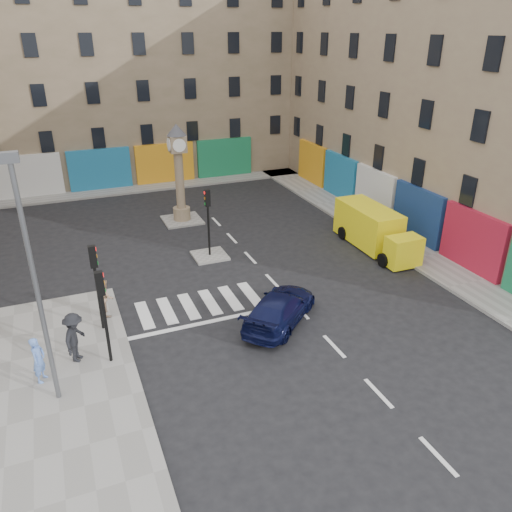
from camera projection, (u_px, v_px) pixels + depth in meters
ground at (310, 321)px, 21.39m from camera, size 120.00×120.00×0.00m
sidewalk_left at (34, 420)px, 15.90m from camera, size 7.00×16.00×0.15m
sidewalk_right at (356, 218)px, 32.76m from camera, size 2.60×30.00×0.15m
sidewalk_far at (130, 189)px, 38.66m from camera, size 32.00×2.40×0.15m
island_near at (210, 256)px, 27.41m from camera, size 1.80×1.80×0.12m
island_far at (182, 220)px, 32.45m from camera, size 2.40×2.40×0.12m
building_right at (452, 88)px, 31.61m from camera, size 10.00×30.00×16.00m
building_far at (107, 68)px, 40.01m from camera, size 32.00×10.00×17.00m
traffic_light_left_near at (103, 303)px, 17.61m from camera, size 0.28×0.22×3.70m
traffic_light_left_far at (95, 275)px, 19.63m from camera, size 0.28×0.22×3.70m
traffic_light_island at (208, 212)px, 26.35m from camera, size 0.28×0.22×3.70m
lamp_post at (33, 274)px, 14.87m from camera, size 0.50×0.25×8.30m
clock_pillar at (179, 167)px, 30.99m from camera, size 1.20×1.20×6.10m
navy_sedan at (280, 308)px, 21.07m from camera, size 4.73×4.55×1.36m
yellow_van at (374, 229)px, 28.13m from camera, size 2.15×6.18×2.24m
pedestrian_blue at (39, 360)px, 17.26m from camera, size 0.65×0.75×1.73m
pedestrian_tan at (105, 297)px, 21.33m from camera, size 0.72×0.88×1.65m
pedestrian_dark at (75, 337)px, 18.28m from camera, size 1.22×1.46×1.97m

